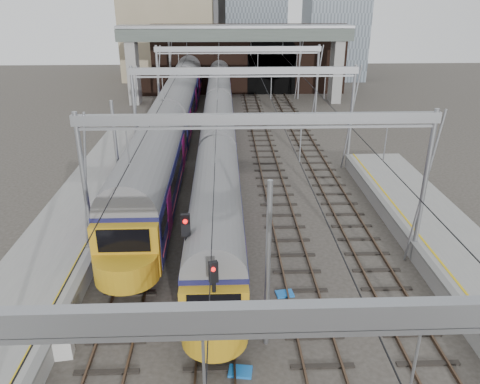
{
  "coord_description": "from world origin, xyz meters",
  "views": [
    {
      "loc": [
        -1.57,
        -12.74,
        12.92
      ],
      "look_at": [
        -0.68,
        11.71,
        2.4
      ],
      "focal_mm": 35.0,
      "sensor_mm": 36.0,
      "label": 1
    }
  ],
  "objects_px": {
    "signal_near_left": "(187,255)",
    "relay_cabinet": "(63,342)",
    "train_second": "(177,106)",
    "train_main": "(219,111)",
    "signal_near_centre": "(214,299)"
  },
  "relations": [
    {
      "from": "train_second",
      "to": "relay_cabinet",
      "type": "relative_size",
      "value": 40.13
    },
    {
      "from": "signal_near_left",
      "to": "relay_cabinet",
      "type": "height_order",
      "value": "signal_near_left"
    },
    {
      "from": "train_main",
      "to": "relay_cabinet",
      "type": "distance_m",
      "value": 30.45
    },
    {
      "from": "train_main",
      "to": "relay_cabinet",
      "type": "bearing_deg",
      "value": -101.0
    },
    {
      "from": "train_main",
      "to": "relay_cabinet",
      "type": "xyz_separation_m",
      "value": [
        -5.8,
        -29.84,
        -1.71
      ]
    },
    {
      "from": "signal_near_centre",
      "to": "relay_cabinet",
      "type": "height_order",
      "value": "signal_near_centre"
    },
    {
      "from": "train_second",
      "to": "signal_near_left",
      "type": "distance_m",
      "value": 28.89
    },
    {
      "from": "train_main",
      "to": "train_second",
      "type": "xyz_separation_m",
      "value": [
        -4.0,
        0.88,
        0.29
      ]
    },
    {
      "from": "train_main",
      "to": "signal_near_centre",
      "type": "relative_size",
      "value": 13.67
    },
    {
      "from": "train_main",
      "to": "train_second",
      "type": "bearing_deg",
      "value": 167.63
    },
    {
      "from": "train_main",
      "to": "signal_near_centre",
      "type": "distance_m",
      "value": 30.32
    },
    {
      "from": "train_main",
      "to": "signal_near_centre",
      "type": "xyz_separation_m",
      "value": [
        0.01,
        -30.32,
        0.46
      ]
    },
    {
      "from": "signal_near_centre",
      "to": "signal_near_left",
      "type": "bearing_deg",
      "value": 97.59
    },
    {
      "from": "train_main",
      "to": "relay_cabinet",
      "type": "height_order",
      "value": "train_main"
    },
    {
      "from": "signal_near_left",
      "to": "relay_cabinet",
      "type": "bearing_deg",
      "value": -159.94
    }
  ]
}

